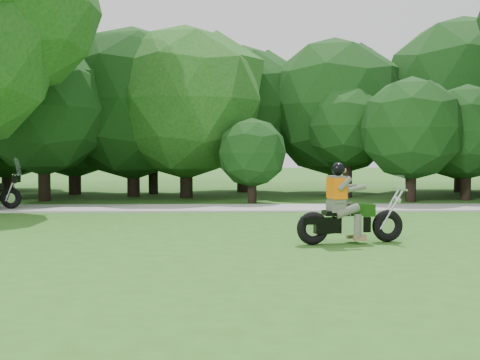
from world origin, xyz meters
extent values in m
plane|color=#2F5F1B|center=(0.00, 0.00, 0.00)|extent=(100.00, 100.00, 0.00)
cube|color=#9C9C97|center=(0.00, 8.00, 0.03)|extent=(60.00, 2.20, 0.06)
cylinder|color=black|center=(4.40, 10.50, 0.73)|extent=(0.39, 0.39, 1.46)
sphere|color=#153710|center=(4.40, 10.50, 2.69)|extent=(3.79, 3.79, 3.79)
cylinder|color=black|center=(-1.65, 15.57, 0.90)|extent=(0.49, 0.49, 1.80)
sphere|color=#153710|center=(-1.65, 15.57, 3.67)|extent=(5.76, 5.76, 5.76)
cylinder|color=black|center=(6.66, 11.07, 0.71)|extent=(0.38, 0.38, 1.42)
sphere|color=#153710|center=(6.66, 11.07, 2.58)|extent=(3.58, 3.58, 3.58)
cylinder|color=black|center=(-8.83, 14.36, 0.90)|extent=(0.52, 0.52, 1.80)
sphere|color=#153710|center=(-8.83, 14.36, 3.85)|extent=(6.30, 6.30, 6.30)
cylinder|color=black|center=(-1.45, 10.07, 0.50)|extent=(0.32, 0.32, 1.00)
sphere|color=#153710|center=(-1.45, 10.07, 1.81)|extent=(2.48, 2.48, 2.48)
cylinder|color=black|center=(2.46, 12.48, 0.88)|extent=(0.37, 0.37, 1.76)
sphere|color=#153710|center=(2.46, 12.48, 2.83)|extent=(3.31, 3.31, 3.31)
cylinder|color=black|center=(-6.16, 13.22, 0.88)|extent=(0.51, 0.51, 1.75)
sphere|color=#153710|center=(-6.16, 13.22, 3.77)|extent=(6.22, 6.22, 6.22)
cylinder|color=black|center=(-3.96, 12.46, 0.90)|extent=(0.50, 0.50, 1.80)
sphere|color=#185117|center=(-3.96, 12.46, 3.77)|extent=(6.06, 6.06, 6.06)
cylinder|color=black|center=(-12.46, 16.59, 0.90)|extent=(0.57, 0.57, 1.80)
sphere|color=#153710|center=(-12.46, 16.59, 4.18)|extent=(7.33, 7.33, 7.33)
cylinder|color=black|center=(-9.12, 11.05, 0.90)|extent=(0.44, 0.44, 1.80)
sphere|color=#153710|center=(-9.12, 11.05, 3.39)|extent=(4.89, 4.89, 4.89)
cylinder|color=black|center=(-5.53, 14.59, 0.82)|extent=(0.41, 0.41, 1.64)
sphere|color=#153710|center=(-5.53, 14.59, 2.99)|extent=(4.15, 4.15, 4.15)
cylinder|color=black|center=(2.30, 14.59, 0.90)|extent=(0.50, 0.50, 1.80)
sphere|color=#153710|center=(2.30, 14.59, 3.74)|extent=(5.97, 5.97, 5.97)
cylinder|color=black|center=(8.11, 15.24, 0.90)|extent=(0.56, 0.56, 1.80)
sphere|color=#153710|center=(8.11, 15.24, 4.16)|extent=(7.28, 7.28, 7.28)
sphere|color=#185117|center=(-8.74, 7.30, 6.20)|extent=(5.12, 5.12, 5.12)
torus|color=black|center=(-0.62, 0.71, 0.34)|extent=(0.71, 0.33, 0.68)
torus|color=black|center=(1.00, 1.06, 0.34)|extent=(0.71, 0.33, 0.68)
cube|color=black|center=(0.00, 0.84, 0.39)|extent=(1.21, 0.48, 0.31)
cube|color=silver|center=(0.16, 0.87, 0.39)|extent=(0.53, 0.42, 0.39)
cube|color=black|center=(0.42, 0.93, 0.68)|extent=(0.56, 0.39, 0.25)
cube|color=black|center=(-0.13, 0.81, 0.64)|extent=(0.56, 0.41, 0.10)
cylinder|color=silver|center=(1.04, 1.06, 0.68)|extent=(0.52, 0.15, 0.81)
cylinder|color=silver|center=(1.27, 1.11, 1.10)|extent=(0.17, 0.62, 0.04)
cube|color=#515847|center=(-0.13, 0.81, 0.78)|extent=(0.36, 0.42, 0.23)
cube|color=#515847|center=(-0.11, 0.81, 1.13)|extent=(0.33, 0.45, 0.54)
cube|color=#FF6D05|center=(-0.11, 0.81, 1.15)|extent=(0.37, 0.50, 0.43)
sphere|color=black|center=(-0.08, 0.82, 1.54)|extent=(0.27, 0.27, 0.27)
torus|color=black|center=(-9.14, 7.63, 0.40)|extent=(0.69, 0.24, 0.68)
cylinder|color=silver|center=(-9.10, 7.63, 0.74)|extent=(0.38, 0.07, 0.87)
cylinder|color=silver|center=(-8.94, 7.62, 1.15)|extent=(0.08, 0.62, 0.03)
camera|label=1|loc=(-2.36, -11.34, 1.95)|focal=45.00mm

